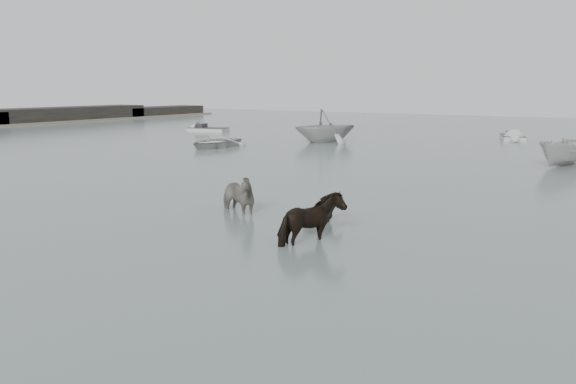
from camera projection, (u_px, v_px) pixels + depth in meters
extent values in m
plane|color=#52615D|center=(272.00, 227.00, 16.77)|extent=(140.00, 140.00, 0.00)
imported|color=black|center=(235.00, 187.00, 18.54)|extent=(2.22, 1.52, 1.71)
imported|color=black|center=(313.00, 213.00, 14.89)|extent=(1.56, 1.77, 1.64)
imported|color=black|center=(323.00, 204.00, 17.35)|extent=(1.19, 1.11, 1.10)
imported|color=beige|center=(215.00, 140.00, 38.68)|extent=(3.23, 4.50, 0.93)
imported|color=#A9ACA9|center=(326.00, 125.00, 42.15)|extent=(6.31, 6.50, 2.61)
imported|color=#AAAAA5|center=(564.00, 151.00, 29.54)|extent=(2.73, 4.34, 1.57)
cube|color=black|center=(54.00, 114.00, 66.19)|extent=(4.50, 24.00, 1.50)
cube|color=black|center=(159.00, 111.00, 80.32)|extent=(4.50, 14.00, 1.10)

